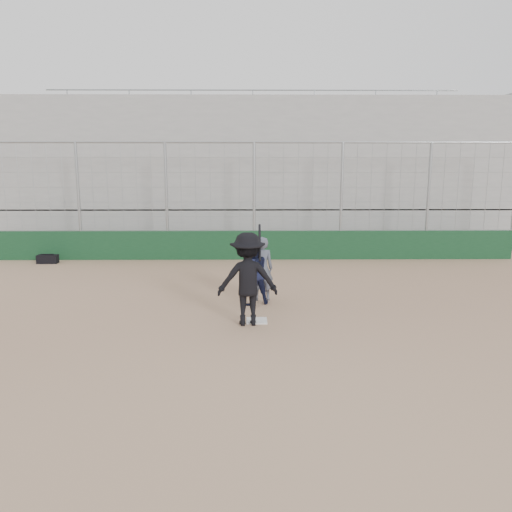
{
  "coord_description": "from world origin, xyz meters",
  "views": [
    {
      "loc": [
        -0.13,
        -10.16,
        3.3
      ],
      "look_at": [
        0.0,
        1.4,
        1.15
      ],
      "focal_mm": 35.0,
      "sensor_mm": 36.0,
      "label": 1
    }
  ],
  "objects_px": {
    "batter_at_plate": "(248,279)",
    "equipment_bag": "(48,259)",
    "catcher_crouched": "(254,283)",
    "umpire": "(262,272)"
  },
  "relations": [
    {
      "from": "batter_at_plate",
      "to": "equipment_bag",
      "type": "relative_size",
      "value": 3.06
    },
    {
      "from": "catcher_crouched",
      "to": "umpire",
      "type": "bearing_deg",
      "value": 65.02
    },
    {
      "from": "umpire",
      "to": "equipment_bag",
      "type": "distance_m",
      "value": 8.49
    },
    {
      "from": "umpire",
      "to": "equipment_bag",
      "type": "xyz_separation_m",
      "value": [
        -7.08,
        4.66,
        -0.56
      ]
    },
    {
      "from": "catcher_crouched",
      "to": "umpire",
      "type": "height_order",
      "value": "umpire"
    },
    {
      "from": "batter_at_plate",
      "to": "umpire",
      "type": "xyz_separation_m",
      "value": [
        0.33,
        1.84,
        -0.26
      ]
    },
    {
      "from": "batter_at_plate",
      "to": "equipment_bag",
      "type": "height_order",
      "value": "batter_at_plate"
    },
    {
      "from": "umpire",
      "to": "equipment_bag",
      "type": "relative_size",
      "value": 2.1
    },
    {
      "from": "batter_at_plate",
      "to": "catcher_crouched",
      "type": "xyz_separation_m",
      "value": [
        0.14,
        1.43,
        -0.44
      ]
    },
    {
      "from": "umpire",
      "to": "batter_at_plate",
      "type": "bearing_deg",
      "value": 70.6
    }
  ]
}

